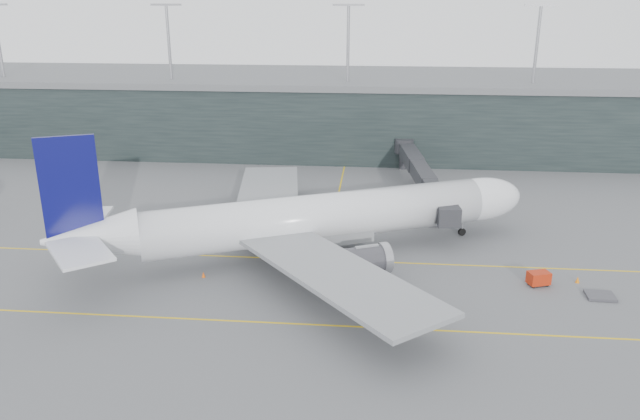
{
  "coord_description": "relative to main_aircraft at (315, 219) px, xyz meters",
  "views": [
    {
      "loc": [
        11.03,
        -74.2,
        30.71
      ],
      "look_at": [
        4.49,
        -4.0,
        6.49
      ],
      "focal_mm": 35.0,
      "sensor_mm": 36.0,
      "label": 1
    }
  ],
  "objects": [
    {
      "name": "cone_tail",
      "position": [
        -12.19,
        -7.88,
        -4.43
      ],
      "size": [
        0.43,
        0.43,
        0.68
      ],
      "primitive_type": "cone",
      "color": "#E8560C",
      "rests_on": "ground"
    },
    {
      "name": "ground",
      "position": [
        -3.75,
        2.37,
        -4.78
      ],
      "size": [
        320.0,
        320.0,
        0.0
      ],
      "primitive_type": "plane",
      "color": "#545459",
      "rests_on": "ground"
    },
    {
      "name": "taxiline_a",
      "position": [
        -3.75,
        -1.63,
        -4.77
      ],
      "size": [
        160.0,
        0.25,
        0.02
      ],
      "primitive_type": "cube",
      "color": "gold",
      "rests_on": "ground"
    },
    {
      "name": "terminal",
      "position": [
        -3.75,
        60.37,
        2.84
      ],
      "size": [
        240.0,
        36.0,
        29.0
      ],
      "color": "black",
      "rests_on": "ground"
    },
    {
      "name": "taxiline_b",
      "position": [
        -3.75,
        -17.63,
        -4.77
      ],
      "size": [
        160.0,
        0.25,
        0.02
      ],
      "primitive_type": "cube",
      "color": "gold",
      "rests_on": "ground"
    },
    {
      "name": "jet_bridge",
      "position": [
        14.96,
        24.81,
        -0.53
      ],
      "size": [
        6.91,
        42.25,
        5.66
      ],
      "rotation": [
        0.0,
        0.0,
        0.11
      ],
      "color": "#27282C",
      "rests_on": "ground"
    },
    {
      "name": "gse_cart",
      "position": [
        25.77,
        -6.42,
        -3.89
      ],
      "size": [
        2.7,
        2.16,
        1.6
      ],
      "rotation": [
        0.0,
        0.0,
        0.32
      ],
      "color": "#AB240C",
      "rests_on": "ground"
    },
    {
      "name": "cone_wing_stbd",
      "position": [
        5.34,
        -15.26,
        -4.42
      ],
      "size": [
        0.45,
        0.45,
        0.72
      ],
      "primitive_type": "cone",
      "color": "#E75F0C",
      "rests_on": "ground"
    },
    {
      "name": "baggage_dolly",
      "position": [
        31.75,
        -8.86,
        -4.6
      ],
      "size": [
        3.05,
        2.48,
        0.3
      ],
      "primitive_type": "cube",
      "rotation": [
        0.0,
        0.0,
        -0.04
      ],
      "color": "#3C3C41",
      "rests_on": "ground"
    },
    {
      "name": "uld_b",
      "position": [
        -6.25,
        14.92,
        -3.93
      ],
      "size": [
        2.17,
        1.97,
        1.62
      ],
      "rotation": [
        0.0,
        0.0,
        -0.37
      ],
      "color": "#3E3D43",
      "rests_on": "ground"
    },
    {
      "name": "uld_c",
      "position": [
        -4.27,
        12.37,
        -3.86
      ],
      "size": [
        2.26,
        1.99,
        1.75
      ],
      "rotation": [
        0.0,
        0.0,
        0.27
      ],
      "color": "#3E3D43",
      "rests_on": "ground"
    },
    {
      "name": "taxiline_lead_main",
      "position": [
        1.25,
        22.37,
        -4.77
      ],
      "size": [
        0.25,
        60.0,
        0.02
      ],
      "primitive_type": "cube",
      "color": "gold",
      "rests_on": "ground"
    },
    {
      "name": "cone_nose",
      "position": [
        30.37,
        -5.35,
        -4.4
      ],
      "size": [
        0.47,
        0.47,
        0.75
      ],
      "primitive_type": "cone",
      "color": "orange",
      "rests_on": "ground"
    },
    {
      "name": "uld_a",
      "position": [
        -8.66,
        12.96,
        -3.8
      ],
      "size": [
        2.48,
        2.24,
        1.86
      ],
      "rotation": [
        0.0,
        0.0,
        0.35
      ],
      "color": "#3E3D43",
      "rests_on": "ground"
    },
    {
      "name": "cone_wing_port",
      "position": [
        6.31,
        14.73,
        -4.42
      ],
      "size": [
        0.45,
        0.45,
        0.71
      ],
      "primitive_type": "cone",
      "color": "#F45F0D",
      "rests_on": "ground"
    },
    {
      "name": "main_aircraft",
      "position": [
        0.0,
        0.0,
        0.0
      ],
      "size": [
        57.88,
        53.34,
        17.02
      ],
      "rotation": [
        0.0,
        0.0,
        0.42
      ],
      "color": "silver",
      "rests_on": "ground"
    }
  ]
}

